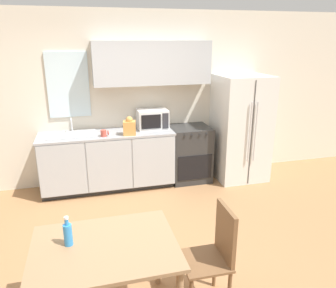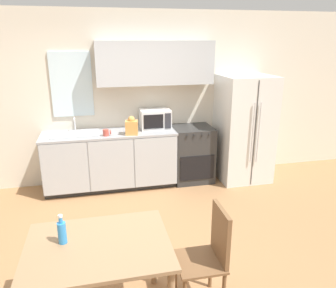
{
  "view_description": "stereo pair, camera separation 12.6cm",
  "coord_description": "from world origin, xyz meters",
  "px_view_note": "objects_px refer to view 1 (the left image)",
  "views": [
    {
      "loc": [
        -0.52,
        -3.16,
        2.28
      ],
      "look_at": [
        0.44,
        0.5,
        1.05
      ],
      "focal_mm": 35.0,
      "sensor_mm": 36.0,
      "label": 1
    },
    {
      "loc": [
        -0.39,
        -3.19,
        2.28
      ],
      "look_at": [
        0.44,
        0.5,
        1.05
      ],
      "focal_mm": 35.0,
      "sensor_mm": 36.0,
      "label": 2
    }
  ],
  "objects_px": {
    "oven_range": "(189,154)",
    "drink_bottle": "(68,234)",
    "microwave": "(152,119)",
    "dining_table": "(105,258)",
    "refrigerator": "(240,128)",
    "dining_chair_side": "(216,250)",
    "coffee_mug": "(104,133)"
  },
  "relations": [
    {
      "from": "microwave",
      "to": "drink_bottle",
      "type": "height_order",
      "value": "microwave"
    },
    {
      "from": "coffee_mug",
      "to": "dining_chair_side",
      "type": "distance_m",
      "value": 2.6
    },
    {
      "from": "refrigerator",
      "to": "drink_bottle",
      "type": "xyz_separation_m",
      "value": [
        -2.68,
        -2.48,
        -0.01
      ]
    },
    {
      "from": "oven_range",
      "to": "refrigerator",
      "type": "height_order",
      "value": "refrigerator"
    },
    {
      "from": "refrigerator",
      "to": "drink_bottle",
      "type": "distance_m",
      "value": 3.65
    },
    {
      "from": "dining_table",
      "to": "dining_chair_side",
      "type": "relative_size",
      "value": 1.2
    },
    {
      "from": "oven_range",
      "to": "dining_table",
      "type": "xyz_separation_m",
      "value": [
        -1.56,
        -2.65,
        0.2
      ]
    },
    {
      "from": "microwave",
      "to": "dining_table",
      "type": "distance_m",
      "value": 2.94
    },
    {
      "from": "refrigerator",
      "to": "drink_bottle",
      "type": "bearing_deg",
      "value": -137.23
    },
    {
      "from": "oven_range",
      "to": "dining_chair_side",
      "type": "distance_m",
      "value": 2.71
    },
    {
      "from": "drink_bottle",
      "to": "refrigerator",
      "type": "bearing_deg",
      "value": 42.77
    },
    {
      "from": "dining_table",
      "to": "dining_chair_side",
      "type": "bearing_deg",
      "value": 1.29
    },
    {
      "from": "microwave",
      "to": "drink_bottle",
      "type": "xyz_separation_m",
      "value": [
        -1.23,
        -2.66,
        -0.2
      ]
    },
    {
      "from": "oven_range",
      "to": "microwave",
      "type": "height_order",
      "value": "microwave"
    },
    {
      "from": "dining_chair_side",
      "to": "oven_range",
      "type": "bearing_deg",
      "value": -12.37
    },
    {
      "from": "dining_table",
      "to": "drink_bottle",
      "type": "bearing_deg",
      "value": 162.1
    },
    {
      "from": "refrigerator",
      "to": "dining_table",
      "type": "height_order",
      "value": "refrigerator"
    },
    {
      "from": "oven_range",
      "to": "drink_bottle",
      "type": "distance_m",
      "value": 3.18
    },
    {
      "from": "refrigerator",
      "to": "drink_bottle",
      "type": "height_order",
      "value": "refrigerator"
    },
    {
      "from": "coffee_mug",
      "to": "drink_bottle",
      "type": "xyz_separation_m",
      "value": [
        -0.45,
        -2.39,
        -0.1
      ]
    },
    {
      "from": "drink_bottle",
      "to": "dining_table",
      "type": "bearing_deg",
      "value": -17.9
    },
    {
      "from": "coffee_mug",
      "to": "dining_chair_side",
      "type": "relative_size",
      "value": 0.13
    },
    {
      "from": "coffee_mug",
      "to": "oven_range",
      "type": "bearing_deg",
      "value": 7.34
    },
    {
      "from": "coffee_mug",
      "to": "drink_bottle",
      "type": "height_order",
      "value": "coffee_mug"
    },
    {
      "from": "coffee_mug",
      "to": "drink_bottle",
      "type": "bearing_deg",
      "value": -100.65
    },
    {
      "from": "refrigerator",
      "to": "dining_table",
      "type": "xyz_separation_m",
      "value": [
        -2.41,
        -2.56,
        -0.21
      ]
    },
    {
      "from": "oven_range",
      "to": "drink_bottle",
      "type": "xyz_separation_m",
      "value": [
        -1.83,
        -2.57,
        0.4
      ]
    },
    {
      "from": "dining_table",
      "to": "coffee_mug",
      "type": "bearing_deg",
      "value": 85.74
    },
    {
      "from": "refrigerator",
      "to": "oven_range",
      "type": "bearing_deg",
      "value": 173.89
    },
    {
      "from": "dining_table",
      "to": "refrigerator",
      "type": "bearing_deg",
      "value": 46.73
    },
    {
      "from": "dining_table",
      "to": "drink_bottle",
      "type": "distance_m",
      "value": 0.35
    },
    {
      "from": "drink_bottle",
      "to": "dining_chair_side",
      "type": "bearing_deg",
      "value": -3.09
    }
  ]
}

